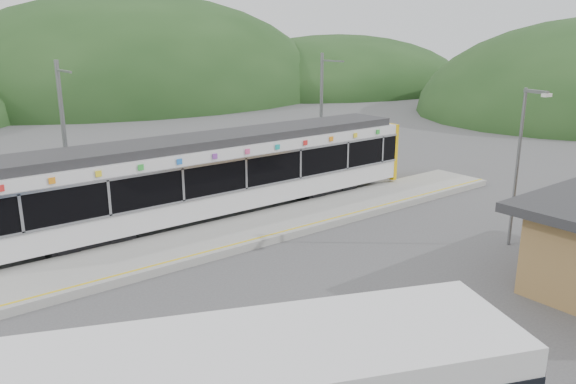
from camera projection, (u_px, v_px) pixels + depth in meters
ground at (331, 248)px, 21.66m from camera, size 120.00×120.00×0.00m
hills at (350, 192)px, 29.34m from camera, size 146.00×149.00×26.00m
platform at (279, 223)px, 24.12m from camera, size 26.00×3.20×0.30m
yellow_line at (298, 227)px, 23.09m from camera, size 26.00×0.10×0.01m
train at (218, 172)px, 24.86m from camera, size 20.44×3.01×3.74m
catenary_mast_west at (65, 143)px, 23.00m from camera, size 0.18×1.80×7.00m
catenary_mast_east at (322, 115)px, 31.31m from camera, size 0.18×1.80×7.00m
lamp_post at (522, 154)px, 20.98m from camera, size 0.38×1.10×6.09m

